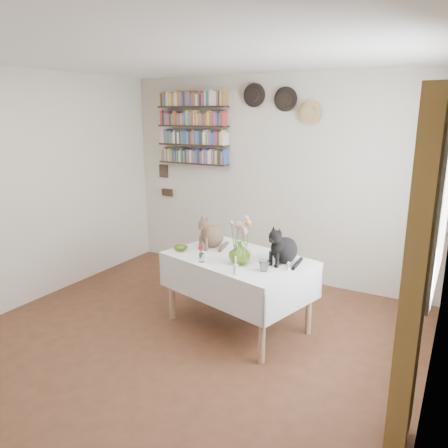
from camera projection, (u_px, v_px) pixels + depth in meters
The scene contains 16 objects.
room at pixel (161, 216), 3.47m from camera, with size 4.08×4.58×2.58m.
window at pixel (444, 205), 3.18m from camera, with size 0.12×1.52×1.32m.
curtain at pixel (416, 275), 2.49m from camera, with size 0.12×0.38×2.10m, color brown.
dining_table at pixel (238, 275), 4.19m from camera, with size 1.51×1.17×0.71m.
tabby_cat at pixel (213, 230), 4.44m from camera, with size 0.23×0.30×0.35m, color brown, non-canonical shape.
black_cat at pixel (285, 243), 3.96m from camera, with size 0.24×0.31×0.36m, color black, non-canonical shape.
flower_vase at pixel (240, 253), 3.95m from camera, with size 0.20×0.20×0.21m, color #A3CC46.
green_bowl at pixel (181, 248), 4.34m from camera, with size 0.14×0.14×0.04m, color #A3CC46.
drinking_glass at pixel (264, 266), 3.78m from camera, with size 0.10×0.10×0.09m, color white.
candlestick at pixel (235, 268), 3.70m from camera, with size 0.04×0.04×0.16m.
berry_jar at pixel (202, 253), 4.00m from camera, with size 0.05×0.05×0.20m.
porcelain_figurine at pixel (288, 267), 3.79m from camera, with size 0.04×0.04×0.08m.
flower_bouquet at pixel (241, 227), 3.90m from camera, with size 0.17×0.13×0.39m.
bookshelf_unit at pixel (193, 129), 5.67m from camera, with size 1.00×0.16×0.91m.
wall_hats at pixel (282, 102), 5.04m from camera, with size 0.98×0.09×0.48m.
wall_art_plaques at pixel (165, 180), 6.16m from camera, with size 0.21×0.02×0.44m.
Camera 1 is at (2.08, -2.70, 2.05)m, focal length 35.00 mm.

